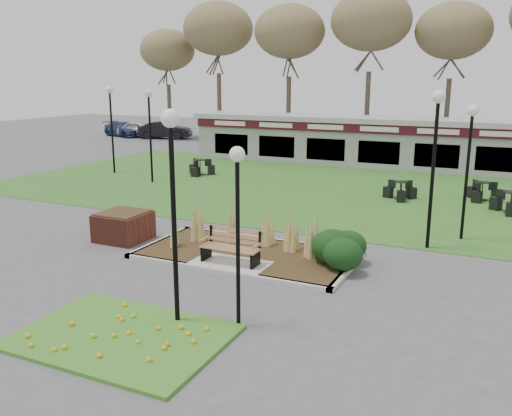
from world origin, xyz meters
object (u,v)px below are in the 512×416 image
at_px(lamp_post_far_right, 470,143).
at_px(bistro_set_d, 511,206).
at_px(park_bench, 232,246).
at_px(lamp_post_near_left, 172,171).
at_px(lamp_post_near_right, 238,198).
at_px(bistro_set_c, 482,194).
at_px(car_blue, 123,129).
at_px(brick_planter, 123,226).
at_px(lamp_post_far_left, 149,115).
at_px(food_pavilion, 384,142).
at_px(car_silver, 140,129).
at_px(lamp_post_mid_right, 436,135).
at_px(bistro_set_b, 400,193).
at_px(car_black, 165,130).
at_px(lamp_post_mid_left, 111,110).
at_px(bistro_set_a, 200,170).

distance_m(lamp_post_far_right, bistro_set_d, 5.61).
height_order(park_bench, lamp_post_near_left, lamp_post_near_left).
bearing_deg(lamp_post_near_right, lamp_post_far_right, 67.10).
relative_size(lamp_post_near_left, bistro_set_c, 3.15).
bearing_deg(car_blue, lamp_post_far_right, -106.05).
bearing_deg(bistro_set_c, brick_planter, -132.41).
bearing_deg(bistro_set_d, lamp_post_far_left, -177.75).
distance_m(food_pavilion, bistro_set_d, 11.96).
bearing_deg(car_silver, lamp_post_mid_right, -136.10).
distance_m(lamp_post_near_left, lamp_post_far_left, 16.69).
bearing_deg(food_pavilion, park_bench, -90.00).
height_order(bistro_set_b, bistro_set_c, bistro_set_c).
xyz_separation_m(lamp_post_near_left, lamp_post_near_right, (1.28, 0.42, -0.53)).
distance_m(lamp_post_far_right, bistro_set_c, 7.12).
bearing_deg(car_blue, lamp_post_far_left, -119.44).
bearing_deg(lamp_post_far_right, bistro_set_d, 72.78).
bearing_deg(lamp_post_far_right, park_bench, -135.52).
bearing_deg(brick_planter, lamp_post_near_left, -41.85).
bearing_deg(car_black, bistro_set_b, -143.18).
xyz_separation_m(lamp_post_far_right, bistro_set_b, (-2.98, 5.22, -2.91)).
distance_m(lamp_post_near_left, car_blue, 40.00).
distance_m(park_bench, lamp_post_mid_right, 6.94).
height_order(bistro_set_d, car_black, car_black).
height_order(lamp_post_near_right, lamp_post_far_right, lamp_post_far_right).
relative_size(lamp_post_mid_left, lamp_post_far_left, 1.02).
bearing_deg(park_bench, lamp_post_mid_right, 40.48).
distance_m(lamp_post_mid_right, bistro_set_a, 15.90).
height_order(bistro_set_b, car_silver, car_silver).
bearing_deg(lamp_post_near_right, bistro_set_a, 123.37).
bearing_deg(bistro_set_c, lamp_post_near_right, -104.65).
distance_m(lamp_post_near_right, car_black, 37.61).
bearing_deg(car_blue, car_black, -71.47).
relative_size(food_pavilion, car_blue, 5.48).
relative_size(lamp_post_near_right, car_black, 0.85).
bearing_deg(lamp_post_mid_right, food_pavilion, 106.97).
distance_m(lamp_post_near_right, lamp_post_mid_left, 20.68).
bearing_deg(car_black, lamp_post_far_right, -147.63).
bearing_deg(lamp_post_far_left, food_pavilion, 46.96).
xyz_separation_m(park_bench, bistro_set_b, (2.67, 10.77, -0.31)).
distance_m(food_pavilion, lamp_post_far_left, 14.12).
bearing_deg(food_pavilion, bistro_set_d, -53.54).
bearing_deg(car_black, lamp_post_near_right, -161.91).
relative_size(lamp_post_mid_right, bistro_set_d, 3.10).
relative_size(food_pavilion, car_black, 5.41).
distance_m(lamp_post_near_left, car_silver, 38.81).
bearing_deg(lamp_post_mid_right, lamp_post_near_right, -111.20).
height_order(lamp_post_near_left, lamp_post_near_right, lamp_post_near_left).
bearing_deg(park_bench, car_blue, 133.19).
distance_m(food_pavilion, bistro_set_a, 11.25).
distance_m(lamp_post_far_right, car_silver, 35.92).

